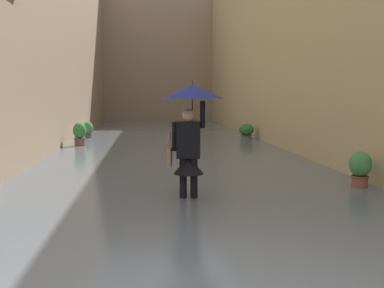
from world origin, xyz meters
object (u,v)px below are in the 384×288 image
person_wading (190,119)px  potted_plant_near_right (80,135)px  potted_plant_far_left (360,170)px  potted_plant_mid_left (246,132)px  potted_plant_mid_right (88,130)px

person_wading → potted_plant_near_right: size_ratio=2.26×
potted_plant_far_left → potted_plant_mid_left: size_ratio=1.09×
potted_plant_near_right → potted_plant_mid_left: bearing=-165.3°
person_wading → potted_plant_mid_left: person_wading is taller
potted_plant_near_right → person_wading: bearing=111.1°
potted_plant_mid_left → potted_plant_mid_right: 6.22m
potted_plant_mid_right → potted_plant_far_left: bearing=122.6°
person_wading → potted_plant_mid_left: bearing=-108.5°
potted_plant_mid_left → person_wading: bearing=71.5°
potted_plant_near_right → potted_plant_mid_right: bearing=-88.3°
potted_plant_near_right → potted_plant_far_left: potted_plant_near_right is taller
potted_plant_near_right → potted_plant_far_left: (-6.18, 7.14, -0.05)m
potted_plant_far_left → potted_plant_mid_right: potted_plant_far_left is taller
potted_plant_mid_left → potted_plant_mid_right: (6.14, -1.04, 0.02)m
person_wading → potted_plant_mid_right: person_wading is taller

